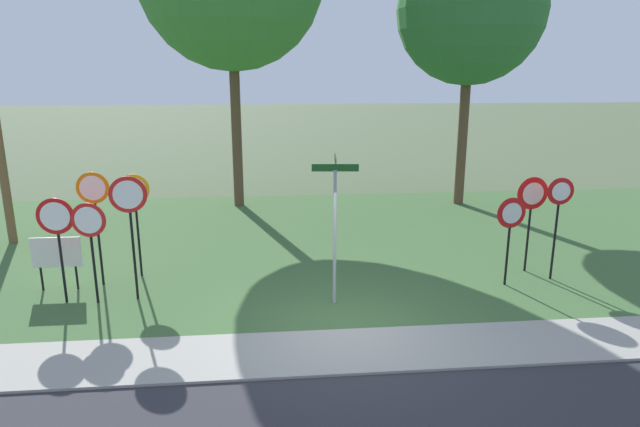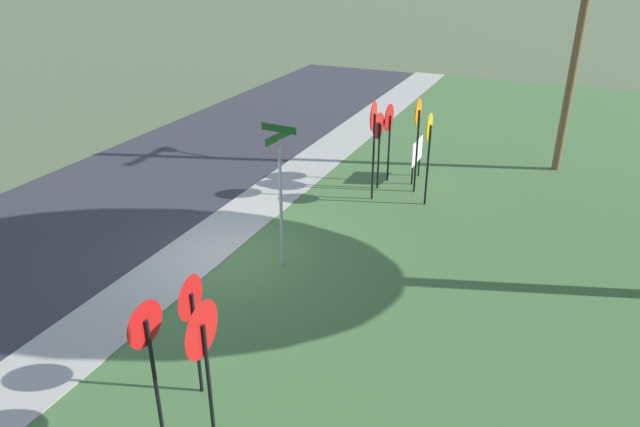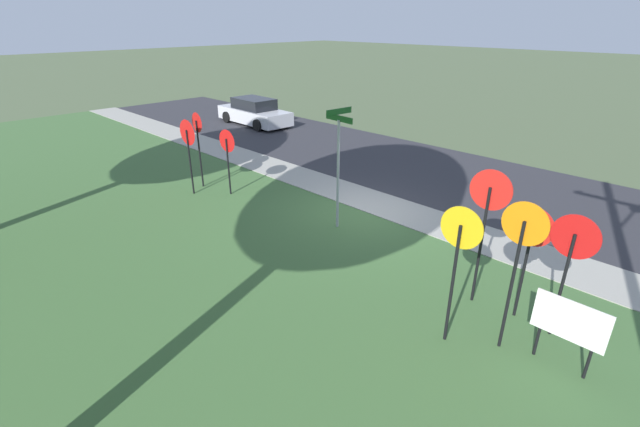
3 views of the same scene
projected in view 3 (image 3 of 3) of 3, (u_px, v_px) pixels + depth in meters
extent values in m
plane|color=#4C5B3D|center=(365.00, 213.00, 12.98)|extent=(160.00, 160.00, 0.00)
cube|color=#2D2D33|center=(449.00, 175.00, 16.09)|extent=(44.00, 6.40, 0.01)
cube|color=#99968C|center=(382.00, 205.00, 13.49)|extent=(44.00, 1.60, 0.06)
cube|color=#3D6033|center=(179.00, 295.00, 9.09)|extent=(44.00, 12.00, 0.04)
cylinder|color=black|center=(480.00, 247.00, 8.43)|extent=(0.06, 0.06, 2.42)
cylinder|color=red|center=(491.00, 190.00, 7.98)|extent=(0.78, 0.11, 0.78)
cylinder|color=white|center=(491.00, 190.00, 8.00)|extent=(0.60, 0.07, 0.61)
cylinder|color=black|center=(511.00, 288.00, 7.18)|extent=(0.06, 0.06, 2.39)
cylinder|color=orange|center=(525.00, 224.00, 6.75)|extent=(0.72, 0.05, 0.72)
cylinder|color=white|center=(526.00, 224.00, 6.76)|extent=(0.56, 0.03, 0.56)
cylinder|color=black|center=(452.00, 286.00, 7.38)|extent=(0.06, 0.06, 2.23)
cylinder|color=gold|center=(462.00, 228.00, 6.97)|extent=(0.72, 0.05, 0.72)
cylinder|color=white|center=(462.00, 228.00, 6.98)|extent=(0.56, 0.03, 0.56)
cylinder|color=black|center=(523.00, 272.00, 8.07)|extent=(0.06, 0.06, 1.92)
cylinder|color=red|center=(534.00, 227.00, 7.73)|extent=(0.73, 0.10, 0.73)
cylinder|color=white|center=(534.00, 226.00, 7.74)|extent=(0.57, 0.07, 0.57)
cylinder|color=black|center=(562.00, 287.00, 7.56)|extent=(0.06, 0.06, 2.00)
cylinder|color=red|center=(575.00, 237.00, 7.20)|extent=(0.78, 0.04, 0.78)
cylinder|color=white|center=(576.00, 237.00, 7.22)|extent=(0.61, 0.02, 0.61)
cylinder|color=black|center=(190.00, 163.00, 13.93)|extent=(0.06, 0.06, 2.08)
cone|color=red|center=(188.00, 132.00, 13.56)|extent=(0.80, 0.08, 0.80)
cone|color=silver|center=(188.00, 132.00, 13.58)|extent=(0.55, 0.05, 0.55)
cylinder|color=black|center=(200.00, 154.00, 14.51)|extent=(0.06, 0.06, 2.23)
cone|color=red|center=(197.00, 122.00, 14.11)|extent=(0.64, 0.06, 0.64)
cone|color=white|center=(198.00, 122.00, 14.12)|extent=(0.44, 0.03, 0.44)
cylinder|color=black|center=(228.00, 167.00, 13.94)|extent=(0.06, 0.06, 1.82)
cone|color=red|center=(227.00, 141.00, 13.63)|extent=(0.71, 0.10, 0.71)
cone|color=silver|center=(228.00, 141.00, 13.64)|extent=(0.48, 0.06, 0.48)
cylinder|color=#9EA0A8|center=(338.00, 176.00, 11.49)|extent=(0.07, 0.07, 2.88)
cylinder|color=#9EA0A8|center=(339.00, 121.00, 10.90)|extent=(0.09, 0.09, 0.03)
cube|color=#19511E|center=(339.00, 118.00, 10.88)|extent=(0.96, 0.11, 0.15)
cube|color=#19511E|center=(339.00, 111.00, 10.81)|extent=(0.10, 0.81, 0.15)
cylinder|color=black|center=(587.00, 364.00, 6.87)|extent=(0.05, 0.05, 0.55)
cylinder|color=black|center=(537.00, 341.00, 7.36)|extent=(0.05, 0.05, 0.55)
cube|color=white|center=(570.00, 321.00, 6.86)|extent=(1.10, 0.03, 0.70)
cube|color=silver|center=(255.00, 115.00, 23.70)|extent=(4.59, 1.81, 0.68)
cube|color=black|center=(254.00, 104.00, 23.45)|extent=(2.31, 1.50, 0.56)
cylinder|color=black|center=(227.00, 117.00, 24.16)|extent=(0.60, 0.19, 0.60)
cylinder|color=black|center=(252.00, 113.00, 25.25)|extent=(0.60, 0.19, 0.60)
cylinder|color=black|center=(257.00, 125.00, 22.30)|extent=(0.60, 0.19, 0.60)
cylinder|color=black|center=(284.00, 120.00, 23.39)|extent=(0.60, 0.19, 0.60)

